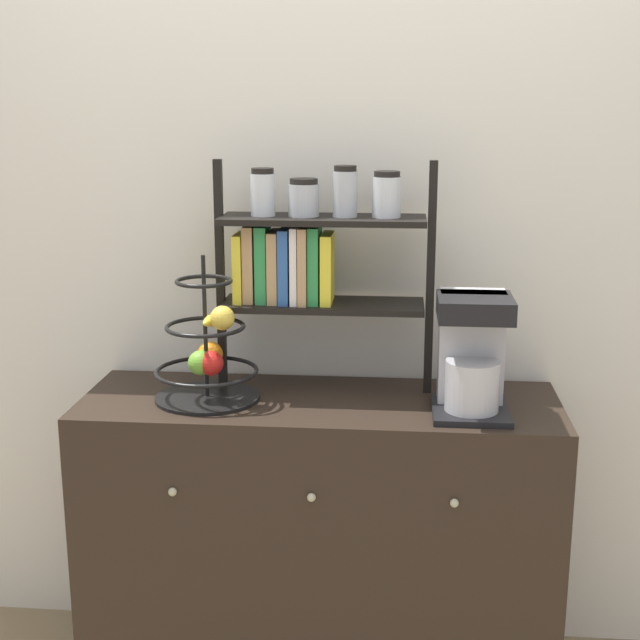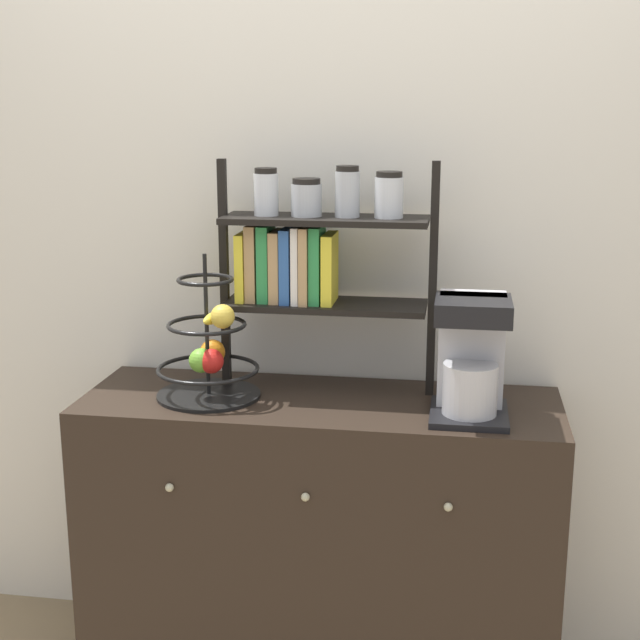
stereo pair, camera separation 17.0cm
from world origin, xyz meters
The scene contains 5 objects.
wall_back centered at (0.00, 0.52, 1.30)m, with size 7.00×0.05×2.60m, color silver.
sideboard centered at (0.00, 0.24, 0.45)m, with size 1.40×0.49×0.90m.
coffee_maker centered at (0.43, 0.18, 1.07)m, with size 0.21×0.24×0.34m.
fruit_stand centered at (-0.32, 0.21, 1.03)m, with size 0.31×0.31×0.43m.
shelf_hutch centered at (-0.05, 0.34, 1.32)m, with size 0.65×0.20×0.69m.
Camera 2 is at (0.40, -2.21, 1.74)m, focal length 50.00 mm.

